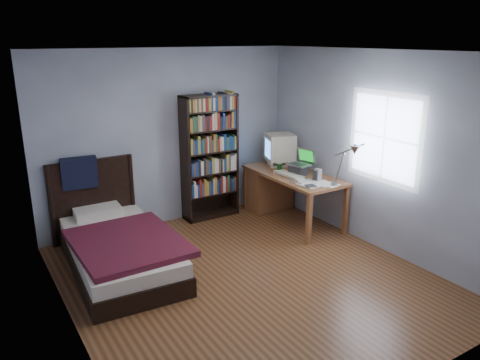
{
  "coord_description": "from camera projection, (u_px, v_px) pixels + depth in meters",
  "views": [
    {
      "loc": [
        -2.59,
        -4.0,
        2.65
      ],
      "look_at": [
        0.36,
        0.76,
        0.92
      ],
      "focal_mm": 35.0,
      "sensor_mm": 36.0,
      "label": 1
    }
  ],
  "objects": [
    {
      "name": "room",
      "position": [
        251.0,
        173.0,
        4.98
      ],
      "size": [
        4.2,
        4.24,
        2.5
      ],
      "color": "#523018",
      "rests_on": "ground"
    },
    {
      "name": "desk",
      "position": [
        275.0,
        186.0,
        7.25
      ],
      "size": [
        0.75,
        1.63,
        0.73
      ],
      "color": "brown",
      "rests_on": "floor"
    },
    {
      "name": "crt_monitor",
      "position": [
        279.0,
        148.0,
        7.14
      ],
      "size": [
        0.56,
        0.52,
        0.5
      ],
      "color": "beige",
      "rests_on": "desk"
    },
    {
      "name": "laptop",
      "position": [
        300.0,
        167.0,
        6.74
      ],
      "size": [
        0.36,
        0.34,
        0.37
      ],
      "color": "#2D2D30",
      "rests_on": "desk"
    },
    {
      "name": "desk_lamp",
      "position": [
        352.0,
        154.0,
        5.69
      ],
      "size": [
        0.26,
        0.57,
        0.67
      ],
      "color": "#99999E",
      "rests_on": "desk"
    },
    {
      "name": "keyboard",
      "position": [
        289.0,
        175.0,
        6.69
      ],
      "size": [
        0.22,
        0.5,
        0.05
      ],
      "primitive_type": "cube",
      "rotation": [
        0.0,
        0.07,
        0.06
      ],
      "color": "beige",
      "rests_on": "desk"
    },
    {
      "name": "speaker",
      "position": [
        318.0,
        175.0,
        6.44
      ],
      "size": [
        0.1,
        0.1,
        0.17
      ],
      "primitive_type": "cube",
      "rotation": [
        0.0,
        0.0,
        0.22
      ],
      "color": "gray",
      "rests_on": "desk"
    },
    {
      "name": "soda_can",
      "position": [
        279.0,
        168.0,
        6.87
      ],
      "size": [
        0.07,
        0.07,
        0.12
      ],
      "primitive_type": "cylinder",
      "color": "#07370D",
      "rests_on": "desk"
    },
    {
      "name": "mouse",
      "position": [
        279.0,
        168.0,
        7.03
      ],
      "size": [
        0.06,
        0.11,
        0.04
      ],
      "primitive_type": "ellipsoid",
      "color": "silver",
      "rests_on": "desk"
    },
    {
      "name": "phone_silver",
      "position": [
        293.0,
        181.0,
        6.41
      ],
      "size": [
        0.09,
        0.11,
        0.02
      ],
      "primitive_type": "cube",
      "rotation": [
        0.0,
        0.0,
        0.38
      ],
      "color": "silver",
      "rests_on": "desk"
    },
    {
      "name": "phone_grey",
      "position": [
        300.0,
        183.0,
        6.31
      ],
      "size": [
        0.06,
        0.09,
        0.02
      ],
      "primitive_type": "cube",
      "rotation": [
        0.0,
        0.0,
        0.18
      ],
      "color": "gray",
      "rests_on": "desk"
    },
    {
      "name": "external_drive",
      "position": [
        311.0,
        186.0,
        6.17
      ],
      "size": [
        0.14,
        0.14,
        0.03
      ],
      "primitive_type": "cube",
      "rotation": [
        0.0,
        0.0,
        -0.21
      ],
      "color": "gray",
      "rests_on": "desk"
    },
    {
      "name": "bookshelf",
      "position": [
        210.0,
        157.0,
        6.92
      ],
      "size": [
        0.83,
        0.3,
        1.85
      ],
      "color": "black",
      "rests_on": "floor"
    },
    {
      "name": "bed",
      "position": [
        117.0,
        245.0,
        5.59
      ],
      "size": [
        1.2,
        2.21,
        1.16
      ],
      "color": "black",
      "rests_on": "floor"
    }
  ]
}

